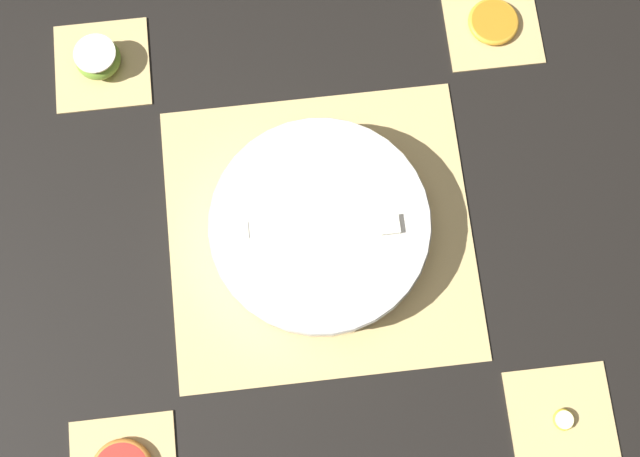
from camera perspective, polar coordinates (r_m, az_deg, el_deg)
name	(u,v)px	position (r m, az deg, el deg)	size (l,w,h in m)	color
ground_plane	(320,233)	(1.07, 0.00, -0.37)	(6.00, 6.00, 0.00)	black
bamboo_mat_center	(320,233)	(1.07, 0.00, -0.33)	(0.41, 0.43, 0.01)	#D6B775
coaster_mat_near_left	(562,419)	(1.10, 17.95, -13.67)	(0.14, 0.14, 0.01)	#D6B775
coaster_mat_near_right	(492,24)	(1.21, 12.99, 14.92)	(0.14, 0.14, 0.01)	#D6B775
coaster_mat_far_right	(102,65)	(1.20, -16.27, 11.89)	(0.14, 0.14, 0.01)	#D6B775
fruit_salad_bowl	(320,227)	(1.03, -0.02, 0.15)	(0.30, 0.30, 0.07)	silver
apple_half	(98,58)	(1.18, -16.58, 12.33)	(0.07, 0.07, 0.04)	#7FAD38
orange_slice_whole	(493,22)	(1.21, 13.07, 15.09)	(0.08, 0.08, 0.01)	orange
banana_coin_single	(564,420)	(1.09, 18.07, -13.68)	(0.03, 0.03, 0.01)	#F7EFC6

